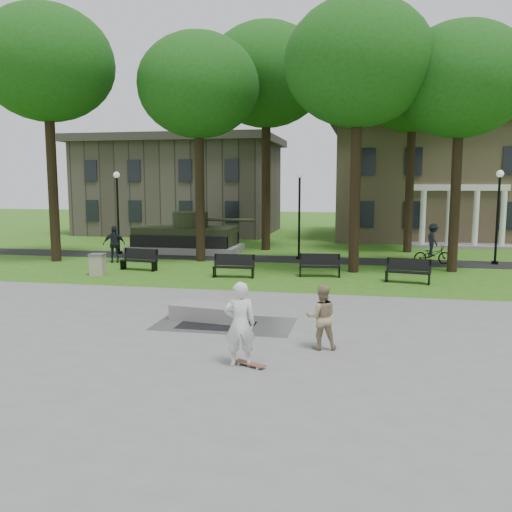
{
  "coord_description": "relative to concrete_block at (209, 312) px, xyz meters",
  "views": [
    {
      "loc": [
        3.95,
        -16.72,
        4.1
      ],
      "look_at": [
        0.02,
        2.84,
        1.4
      ],
      "focal_mm": 38.0,
      "sensor_mm": 36.0,
      "label": 1
    }
  ],
  "objects": [
    {
      "name": "skateboard",
      "position": [
        2.1,
        -3.92,
        -0.19
      ],
      "size": [
        0.79,
        0.5,
        0.07
      ],
      "primitive_type": "cube",
      "rotation": [
        0.0,
        0.0,
        -0.43
      ],
      "color": "brown",
      "rests_on": "plaza"
    },
    {
      "name": "building_right",
      "position": [
        10.58,
        27.37,
        4.1
      ],
      "size": [
        17.0,
        12.0,
        8.6
      ],
      "color": "#9E8460",
      "rests_on": "ground"
    },
    {
      "name": "lamp_mid",
      "position": [
        1.08,
        13.67,
        2.55
      ],
      "size": [
        0.36,
        0.36,
        4.73
      ],
      "color": "black",
      "rests_on": "ground"
    },
    {
      "name": "tree_2",
      "position": [
        4.08,
        9.87,
        9.07
      ],
      "size": [
        6.6,
        6.6,
        12.16
      ],
      "color": "black",
      "rests_on": "ground"
    },
    {
      "name": "park_bench_1",
      "position": [
        -1.01,
        7.38,
        0.28
      ],
      "size": [
        1.82,
        0.62,
        1.0
      ],
      "rotation": [
        0.0,
        0.0,
        0.05
      ],
      "color": "black",
      "rests_on": "ground"
    },
    {
      "name": "trash_bin",
      "position": [
        -7.14,
        6.74,
        0.24
      ],
      "size": [
        0.75,
        0.75,
        0.96
      ],
      "rotation": [
        0.0,
        0.0,
        0.16
      ],
      "color": "#A49887",
      "rests_on": "ground"
    },
    {
      "name": "cyclist",
      "position": [
        7.95,
        13.08,
        0.61
      ],
      "size": [
        1.95,
        1.15,
        2.08
      ],
      "rotation": [
        0.0,
        0.0,
        1.78
      ],
      "color": "black",
      "rests_on": "ground"
    },
    {
      "name": "footpath",
      "position": [
        0.58,
        13.37,
        -0.24
      ],
      "size": [
        44.0,
        2.6,
        0.01
      ],
      "primitive_type": "cube",
      "color": "black",
      "rests_on": "ground"
    },
    {
      "name": "concrete_block",
      "position": [
        0.0,
        0.0,
        0.0
      ],
      "size": [
        2.32,
        1.29,
        0.45
      ],
      "primitive_type": "cube",
      "rotation": [
        0.0,
        0.0,
        -0.14
      ],
      "color": "gray",
      "rests_on": "plaza"
    },
    {
      "name": "pedestrian_walker",
      "position": [
        -8.17,
        10.52,
        0.71
      ],
      "size": [
        1.21,
        0.84,
        1.9
      ],
      "primitive_type": "imported",
      "rotation": [
        0.0,
        0.0,
        0.38
      ],
      "color": "black",
      "rests_on": "ground"
    },
    {
      "name": "ground",
      "position": [
        0.58,
        1.37,
        -0.24
      ],
      "size": [
        120.0,
        120.0,
        0.0
      ],
      "primitive_type": "plane",
      "color": "#285E16",
      "rests_on": "ground"
    },
    {
      "name": "tree_1",
      "position": [
        -3.92,
        11.87,
        8.71
      ],
      "size": [
        6.2,
        6.2,
        11.63
      ],
      "color": "black",
      "rests_on": "ground"
    },
    {
      "name": "tree_3",
      "position": [
        8.58,
        10.87,
        8.35
      ],
      "size": [
        6.0,
        6.0,
        11.19
      ],
      "color": "black",
      "rests_on": "ground"
    },
    {
      "name": "park_bench_0",
      "position": [
        -5.88,
        8.43,
        0.28
      ],
      "size": [
        1.85,
        0.79,
        1.0
      ],
      "rotation": [
        0.0,
        0.0,
        -0.15
      ],
      "color": "black",
      "rests_on": "ground"
    },
    {
      "name": "plaza",
      "position": [
        0.58,
        -3.63,
        -0.23
      ],
      "size": [
        22.0,
        16.0,
        0.02
      ],
      "primitive_type": "cube",
      "color": "gray",
      "rests_on": "ground"
    },
    {
      "name": "building_left",
      "position": [
        -10.42,
        27.87,
        3.35
      ],
      "size": [
        15.0,
        10.0,
        7.2
      ],
      "primitive_type": "cube",
      "color": "#4C443D",
      "rests_on": "ground"
    },
    {
      "name": "friend_watching",
      "position": [
        3.56,
        -2.29,
        0.58
      ],
      "size": [
        0.9,
        0.77,
        1.61
      ],
      "primitive_type": "imported",
      "rotation": [
        0.0,
        0.0,
        3.36
      ],
      "color": "#9D8965",
      "rests_on": "plaza"
    },
    {
      "name": "tree_4",
      "position": [
        -1.42,
        17.37,
        10.15
      ],
      "size": [
        7.2,
        7.2,
        13.5
      ],
      "color": "black",
      "rests_on": "ground"
    },
    {
      "name": "lamp_left",
      "position": [
        -9.42,
        13.67,
        2.55
      ],
      "size": [
        0.36,
        0.36,
        4.73
      ],
      "color": "black",
      "rests_on": "ground"
    },
    {
      "name": "park_bench_3",
      "position": [
        6.34,
        7.49,
        0.28
      ],
      "size": [
        1.85,
        0.86,
        1.0
      ],
      "rotation": [
        0.0,
        0.0,
        -0.19
      ],
      "color": "black",
      "rests_on": "ground"
    },
    {
      "name": "tank_monument",
      "position": [
        -5.88,
        15.37,
        0.61
      ],
      "size": [
        7.45,
        3.4,
        2.4
      ],
      "color": "gray",
      "rests_on": "ground"
    },
    {
      "name": "tree_5",
      "position": [
        7.08,
        17.87,
        9.42
      ],
      "size": [
        6.4,
        6.4,
        12.44
      ],
      "color": "black",
      "rests_on": "ground"
    },
    {
      "name": "skateboarder",
      "position": [
        1.87,
        -3.91,
        0.74
      ],
      "size": [
        0.81,
        0.65,
        1.92
      ],
      "primitive_type": "imported",
      "rotation": [
        0.0,
        0.0,
        3.44
      ],
      "color": "silver",
      "rests_on": "plaza"
    },
    {
      "name": "lamp_right",
      "position": [
        11.08,
        13.67,
        2.55
      ],
      "size": [
        0.36,
        0.36,
        4.73
      ],
      "color": "black",
      "rests_on": "ground"
    },
    {
      "name": "tree_0",
      "position": [
        -11.42,
        10.37,
        9.78
      ],
      "size": [
        6.8,
        6.8,
        12.97
      ],
      "color": "black",
      "rests_on": "ground"
    },
    {
      "name": "park_bench_2",
      "position": [
        2.65,
        8.31,
        0.28
      ],
      "size": [
        1.84,
        0.71,
        1.0
      ],
      "rotation": [
        0.0,
        0.0,
        0.11
      ],
      "color": "black",
      "rests_on": "ground"
    },
    {
      "name": "puddle",
      "position": [
        0.41,
        -0.65,
        -0.22
      ],
      "size": [
        2.2,
        1.2,
        0.0
      ],
      "primitive_type": "cube",
      "color": "black",
      "rests_on": "plaza"
    }
  ]
}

